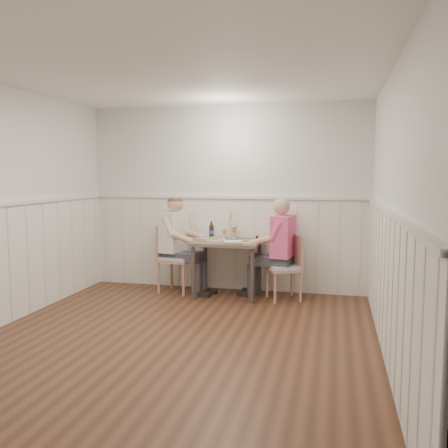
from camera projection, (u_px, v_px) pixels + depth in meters
name	position (u px, v px, depth m)	size (l,w,h in m)	color
ground_plane	(175.00, 341.00, 4.69)	(4.50, 4.50, 0.00)	#42271A
room_shell	(173.00, 187.00, 4.53)	(4.04, 4.54, 2.60)	silver
wainscot	(194.00, 260.00, 5.28)	(4.00, 4.49, 1.34)	white
dining_table	(227.00, 249.00, 6.37)	(0.88, 0.70, 0.75)	brown
chair_right	(288.00, 265.00, 6.20)	(0.53, 0.53, 0.85)	#9B6F57
chair_left	(173.00, 255.00, 6.62)	(0.50, 0.50, 0.94)	#9B6F57
man_in_pink	(280.00, 256.00, 6.25)	(0.68, 0.48, 1.36)	#3F3F47
diner_cream	(176.00, 251.00, 6.60)	(0.69, 0.49, 1.38)	#3F3F47
plate_man	(245.00, 241.00, 6.22)	(0.24, 0.24, 0.06)	white
plate_diner	(214.00, 239.00, 6.42)	(0.27, 0.27, 0.07)	white
beer_glass_a	(234.00, 229.00, 6.59)	(0.08, 0.08, 0.20)	silver
beer_glass_b	(224.00, 232.00, 6.54)	(0.06, 0.06, 0.16)	silver
beer_bottle	(212.00, 231.00, 6.58)	(0.07, 0.07, 0.24)	black
rolled_napkin	(233.00, 242.00, 6.08)	(0.23, 0.07, 0.05)	white
grass_vase	(229.00, 226.00, 6.59)	(0.05, 0.05, 0.40)	silver
gingham_mat	(209.00, 238.00, 6.63)	(0.37, 0.33, 0.01)	#677CC4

